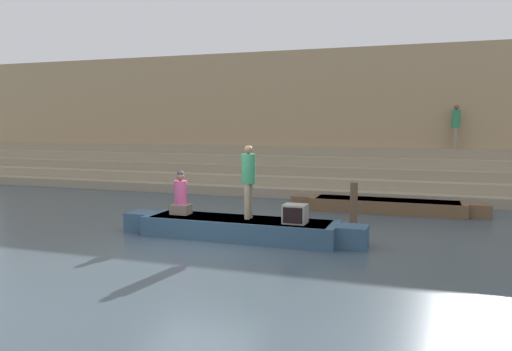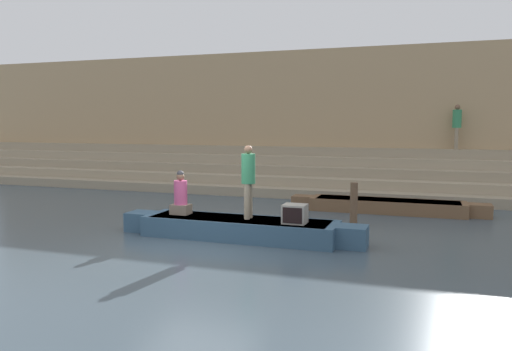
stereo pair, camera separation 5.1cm
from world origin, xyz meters
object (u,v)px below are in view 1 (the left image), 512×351
person_rowing (181,197)px  person_on_steps (456,124)px  person_standing (248,176)px  moored_boat_shore (386,205)px  rowboat_main (239,228)px  tv_set (295,214)px  mooring_post (354,205)px

person_rowing → person_on_steps: (6.69, 9.46, 1.79)m
person_standing → moored_boat_shore: 5.58m
person_standing → rowboat_main: bearing=-176.3°
rowboat_main → tv_set: bearing=-5.3°
person_standing → person_on_steps: (4.92, 9.45, 1.23)m
person_standing → moored_boat_shore: person_standing is taller
rowboat_main → person_rowing: size_ratio=5.49×
mooring_post → person_on_steps: person_on_steps is taller
tv_set → mooring_post: bearing=62.2°
rowboat_main → mooring_post: size_ratio=5.12×
rowboat_main → mooring_post: 3.28m
person_standing → tv_set: 1.43m
person_standing → person_rowing: size_ratio=1.59×
mooring_post → person_on_steps: size_ratio=0.69×
rowboat_main → moored_boat_shore: size_ratio=1.01×
tv_set → person_standing: bearing=165.2°
person_rowing → mooring_post: 4.50m
moored_boat_shore → mooring_post: mooring_post is taller
rowboat_main → person_rowing: person_rowing is taller
person_on_steps → moored_boat_shore: bearing=148.6°
tv_set → person_rowing: bearing=170.8°
mooring_post → person_on_steps: 8.05m
person_on_steps → tv_set: bearing=151.3°
person_on_steps → mooring_post: bearing=151.6°
mooring_post → moored_boat_shore: bearing=75.3°
person_standing → person_rowing: bearing=166.3°
person_rowing → mooring_post: size_ratio=0.93×
rowboat_main → person_on_steps: 11.08m
person_rowing → tv_set: size_ratio=2.09×
person_on_steps → person_standing: bearing=145.0°
rowboat_main → moored_boat_shore: 5.60m
rowboat_main → person_standing: (0.21, 0.06, 1.22)m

